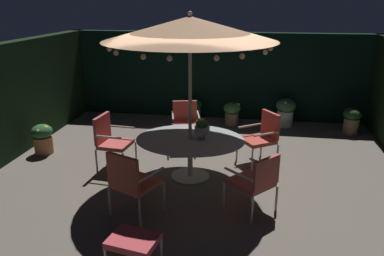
# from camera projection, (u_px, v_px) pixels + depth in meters

# --- Properties ---
(ground_plane) EXTENTS (8.01, 7.52, 0.02)m
(ground_plane) POSITION_uv_depth(u_px,v_px,m) (200.00, 174.00, 6.85)
(ground_plane) COLOR #61594E
(hedge_backdrop_rear) EXTENTS (8.01, 0.30, 2.22)m
(hedge_backdrop_rear) POSITION_uv_depth(u_px,v_px,m) (219.00, 75.00, 9.86)
(hedge_backdrop_rear) COLOR black
(hedge_backdrop_rear) RESTS_ON ground_plane
(patio_dining_table) EXTENTS (1.88, 1.60, 0.73)m
(patio_dining_table) POSITION_uv_depth(u_px,v_px,m) (190.00, 145.00, 6.53)
(patio_dining_table) COLOR #B6B6AD
(patio_dining_table) RESTS_ON ground_plane
(patio_umbrella) EXTENTS (2.79, 2.79, 2.83)m
(patio_umbrella) POSITION_uv_depth(u_px,v_px,m) (190.00, 29.00, 5.90)
(patio_umbrella) COLOR #BCB5A3
(patio_umbrella) RESTS_ON ground_plane
(centerpiece_planter) EXTENTS (0.26, 0.26, 0.36)m
(centerpiece_planter) POSITION_uv_depth(u_px,v_px,m) (202.00, 127.00, 6.41)
(centerpiece_planter) COLOR beige
(centerpiece_planter) RESTS_ON patio_dining_table
(patio_chair_north) EXTENTS (0.82, 0.82, 0.92)m
(patio_chair_north) POSITION_uv_depth(u_px,v_px,m) (256.00, 179.00, 5.45)
(patio_chair_north) COLOR #B3B3AA
(patio_chair_north) RESTS_ON ground_plane
(patio_chair_northeast) EXTENTS (0.81, 0.79, 0.99)m
(patio_chair_northeast) POSITION_uv_depth(u_px,v_px,m) (262.00, 135.00, 7.16)
(patio_chair_northeast) COLOR #BBAEA3
(patio_chair_northeast) RESTS_ON ground_plane
(patio_chair_east) EXTENTS (0.69, 0.74, 0.95)m
(patio_chair_east) POSITION_uv_depth(u_px,v_px,m) (185.00, 121.00, 7.97)
(patio_chair_east) COLOR #B9AEA9
(patio_chair_east) RESTS_ON ground_plane
(patio_chair_southeast) EXTENTS (0.61, 0.66, 1.02)m
(patio_chair_southeast) POSITION_uv_depth(u_px,v_px,m) (110.00, 138.00, 6.90)
(patio_chair_southeast) COLOR #B7B3A9
(patio_chair_southeast) RESTS_ON ground_plane
(patio_chair_south) EXTENTS (0.79, 0.78, 1.01)m
(patio_chair_south) POSITION_uv_depth(u_px,v_px,m) (131.00, 180.00, 5.34)
(patio_chair_south) COLOR #B9B0A8
(patio_chair_south) RESTS_ON ground_plane
(ottoman_footrest) EXTENTS (0.62, 0.52, 0.39)m
(ottoman_footrest) POSITION_uv_depth(u_px,v_px,m) (133.00, 241.00, 4.37)
(ottoman_footrest) COLOR #B7B3A9
(ottoman_footrest) RESTS_ON ground_plane
(potted_plant_left_far) EXTENTS (0.42, 0.42, 0.61)m
(potted_plant_left_far) POSITION_uv_depth(u_px,v_px,m) (43.00, 138.00, 7.66)
(potted_plant_left_far) COLOR #AE693E
(potted_plant_left_far) RESTS_ON ground_plane
(potted_plant_front_corner) EXTENTS (0.41, 0.41, 0.57)m
(potted_plant_front_corner) POSITION_uv_depth(u_px,v_px,m) (194.00, 109.00, 9.72)
(potted_plant_front_corner) COLOR tan
(potted_plant_front_corner) RESTS_ON ground_plane
(potted_plant_right_near) EXTENTS (0.41, 0.41, 0.63)m
(potted_plant_right_near) POSITION_uv_depth(u_px,v_px,m) (352.00, 120.00, 8.78)
(potted_plant_right_near) COLOR #7F664A
(potted_plant_right_near) RESTS_ON ground_plane
(potted_plant_back_left) EXTENTS (0.49, 0.49, 0.70)m
(potted_plant_back_left) POSITION_uv_depth(u_px,v_px,m) (285.00, 111.00, 9.31)
(potted_plant_back_left) COLOR silver
(potted_plant_back_left) RESTS_ON ground_plane
(potted_plant_back_center) EXTENTS (0.42, 0.42, 0.58)m
(potted_plant_back_center) POSITION_uv_depth(u_px,v_px,m) (232.00, 112.00, 9.42)
(potted_plant_back_center) COLOR #806B55
(potted_plant_back_center) RESTS_ON ground_plane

